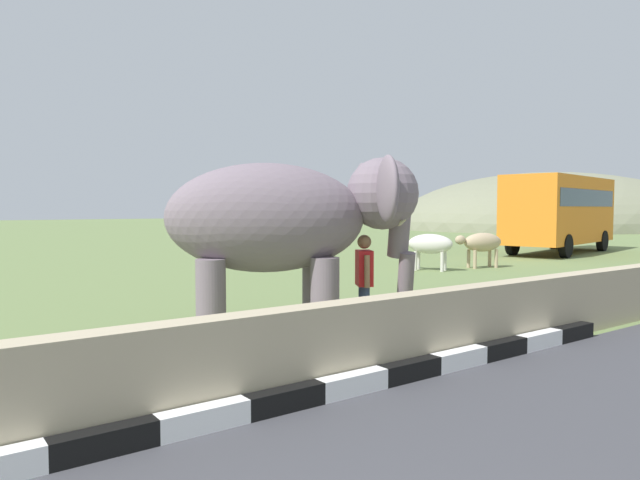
# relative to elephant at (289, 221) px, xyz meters

# --- Properties ---
(striped_curb) EXTENTS (16.20, 0.20, 0.24)m
(striped_curb) POSITION_rel_elephant_xyz_m (-4.05, -2.66, -1.77)
(striped_curb) COLOR white
(striped_curb) RESTS_ON ground_plane
(barrier_parapet) EXTENTS (28.00, 0.36, 1.00)m
(barrier_parapet) POSITION_rel_elephant_xyz_m (-1.70, -2.36, -1.39)
(barrier_parapet) COLOR tan
(barrier_parapet) RESTS_ON ground_plane
(elephant) EXTENTS (4.00, 3.33, 2.90)m
(elephant) POSITION_rel_elephant_xyz_m (0.00, 0.00, 0.00)
(elephant) COLOR slate
(elephant) RESTS_ON ground_plane
(person_handler) EXTENTS (0.41, 0.59, 1.66)m
(person_handler) POSITION_rel_elephant_xyz_m (1.18, -0.42, -0.97)
(person_handler) COLOR navy
(person_handler) RESTS_ON ground_plane
(bus_orange) EXTENTS (8.37, 4.14, 3.50)m
(bus_orange) POSITION_rel_elephant_xyz_m (19.76, 7.36, 0.18)
(bus_orange) COLOR orange
(bus_orange) RESTS_ON ground_plane
(cow_near) EXTENTS (1.93, 0.95, 1.23)m
(cow_near) POSITION_rel_elephant_xyz_m (11.40, 5.23, -1.02)
(cow_near) COLOR tan
(cow_near) RESTS_ON ground_plane
(cow_mid) EXTENTS (1.27, 1.86, 1.23)m
(cow_mid) POSITION_rel_elephant_xyz_m (9.28, 5.72, -1.02)
(cow_mid) COLOR beige
(cow_mid) RESTS_ON ground_plane
(hill_east) EXTENTS (37.00, 29.60, 11.72)m
(hill_east) POSITION_rel_elephant_xyz_m (51.30, 27.43, -1.89)
(hill_east) COLOR gray
(hill_east) RESTS_ON ground_plane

